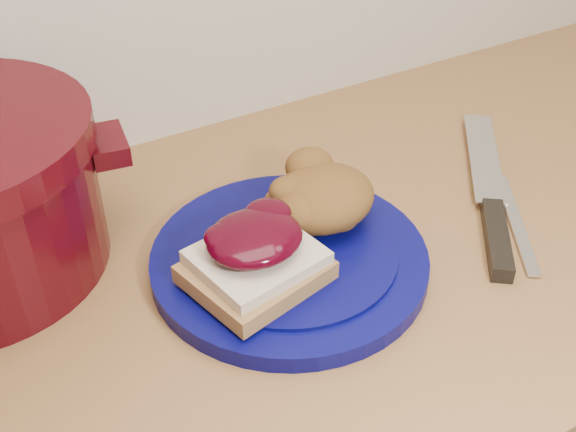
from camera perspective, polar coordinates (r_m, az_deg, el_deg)
plate at (r=0.75m, az=0.10°, el=-3.50°), size 0.32×0.32×0.02m
sandwich at (r=0.69m, az=-2.59°, el=-3.16°), size 0.14×0.13×0.06m
stuffing_mound at (r=0.76m, az=2.73°, el=1.44°), size 0.13×0.11×0.06m
chef_knife at (r=0.84m, az=15.89°, el=0.15°), size 0.22×0.28×0.02m
butter_knife at (r=0.85m, az=17.56°, el=-0.42°), size 0.11×0.16×0.00m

